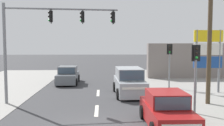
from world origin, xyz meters
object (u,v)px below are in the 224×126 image
object	(u,v)px
shopping_plaza_sign	(208,52)
suv_oncoming_mid	(129,82)
pedestal_signal_right_kerb	(196,67)
sedan_oncoming_near	(167,111)
traffic_signal_mast	(46,31)
sedan_crossing_left	(68,76)
pedestal_signal_far_median	(169,58)
utility_pole_midground_right	(208,9)

from	to	relation	value
shopping_plaza_sign	suv_oncoming_mid	distance (m)	6.17
pedestal_signal_right_kerb	sedan_oncoming_near	bearing A→B (deg)	-134.04
sedan_oncoming_near	traffic_signal_mast	bearing A→B (deg)	141.21
shopping_plaza_sign	sedan_crossing_left	size ratio (longest dim) A/B	1.08
pedestal_signal_far_median	suv_oncoming_mid	xyz separation A→B (m)	(-3.50, -2.62, -1.53)
pedestal_signal_far_median	traffic_signal_mast	bearing A→B (deg)	-151.79
utility_pole_midground_right	sedan_crossing_left	distance (m)	13.36
suv_oncoming_mid	shopping_plaza_sign	bearing A→B (deg)	5.29
utility_pole_midground_right	pedestal_signal_far_median	size ratio (longest dim) A/B	2.95
pedestal_signal_right_kerb	shopping_plaza_sign	world-z (taller)	shopping_plaza_sign
utility_pole_midground_right	sedan_oncoming_near	size ratio (longest dim) A/B	2.47
shopping_plaza_sign	suv_oncoming_mid	xyz separation A→B (m)	(-5.77, -0.54, -2.10)
traffic_signal_mast	pedestal_signal_right_kerb	world-z (taller)	traffic_signal_mast
sedan_oncoming_near	pedestal_signal_right_kerb	bearing A→B (deg)	45.96
pedestal_signal_far_median	sedan_oncoming_near	world-z (taller)	pedestal_signal_far_median
traffic_signal_mast	pedestal_signal_right_kerb	bearing A→B (deg)	-19.84
shopping_plaza_sign	pedestal_signal_far_median	bearing A→B (deg)	137.43
utility_pole_midground_right	sedan_oncoming_near	xyz separation A→B (m)	(-3.40, -4.17, -4.92)
utility_pole_midground_right	suv_oncoming_mid	bearing A→B (deg)	145.65
shopping_plaza_sign	sedan_crossing_left	bearing A→B (deg)	156.05
pedestal_signal_right_kerb	shopping_plaza_sign	distance (m)	6.34
utility_pole_midground_right	pedestal_signal_right_kerb	size ratio (longest dim) A/B	2.95
traffic_signal_mast	sedan_crossing_left	xyz separation A→B (m)	(0.33, 7.43, -3.65)
sedan_oncoming_near	suv_oncoming_mid	bearing A→B (deg)	97.15
pedestal_signal_far_median	sedan_crossing_left	world-z (taller)	pedestal_signal_far_median
shopping_plaza_sign	pedestal_signal_right_kerb	bearing A→B (deg)	-117.45
shopping_plaza_sign	sedan_oncoming_near	world-z (taller)	shopping_plaza_sign
pedestal_signal_far_median	sedan_oncoming_near	bearing A→B (deg)	-105.04
sedan_crossing_left	utility_pole_midground_right	bearing A→B (deg)	-41.62
shopping_plaza_sign	sedan_oncoming_near	distance (m)	9.35
pedestal_signal_right_kerb	pedestal_signal_far_median	world-z (taller)	same
pedestal_signal_right_kerb	sedan_crossing_left	bearing A→B (deg)	127.11
shopping_plaza_sign	sedan_crossing_left	xyz separation A→B (m)	(-10.77, 4.78, -2.28)
utility_pole_midground_right	traffic_signal_mast	xyz separation A→B (m)	(-9.62, 0.82, -1.27)
utility_pole_midground_right	pedestal_signal_right_kerb	bearing A→B (deg)	-123.88
pedestal_signal_right_kerb	sedan_oncoming_near	size ratio (longest dim) A/B	0.84
suv_oncoming_mid	sedan_crossing_left	distance (m)	7.30
utility_pole_midground_right	shopping_plaza_sign	size ratio (longest dim) A/B	2.28
pedestal_signal_right_kerb	sedan_crossing_left	size ratio (longest dim) A/B	0.83
utility_pole_midground_right	pedestal_signal_far_median	distance (m)	6.46
traffic_signal_mast	sedan_oncoming_near	distance (m)	8.77
traffic_signal_mast	pedestal_signal_far_median	world-z (taller)	traffic_signal_mast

